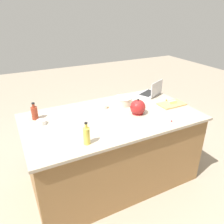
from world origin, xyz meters
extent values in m
plane|color=gray|center=(0.00, 0.00, 0.00)|extent=(12.00, 12.00, 0.00)
cube|color=olive|center=(0.00, 0.00, 0.43)|extent=(1.94, 1.06, 0.87)
cube|color=tan|center=(0.00, 0.00, 0.89)|extent=(2.00, 1.12, 0.03)
cube|color=#B7B7BC|center=(-0.78, -0.37, 0.91)|extent=(0.37, 0.33, 0.02)
cube|color=black|center=(-0.78, -0.38, 0.92)|extent=(0.31, 0.25, 0.00)
cube|color=#B7B7BC|center=(-0.83, -0.27, 1.02)|extent=(0.28, 0.14, 0.20)
cube|color=silver|center=(-0.83, -0.27, 1.02)|extent=(0.25, 0.12, 0.18)
cylinder|color=beige|center=(-0.27, -0.23, 0.95)|extent=(0.22, 0.22, 0.10)
cylinder|color=black|center=(-0.27, -0.23, 0.95)|extent=(0.18, 0.18, 0.08)
torus|color=beige|center=(-0.27, -0.23, 1.00)|extent=(0.23, 0.23, 0.01)
cylinder|color=maroon|center=(0.80, -0.32, 0.97)|extent=(0.07, 0.07, 0.14)
cylinder|color=maroon|center=(0.80, -0.32, 1.06)|extent=(0.03, 0.03, 0.04)
cylinder|color=black|center=(0.80, -0.32, 1.09)|extent=(0.03, 0.03, 0.01)
cylinder|color=#DBC64C|center=(0.46, 0.40, 0.98)|extent=(0.06, 0.06, 0.16)
cylinder|color=#DBC64C|center=(0.46, 0.40, 1.09)|extent=(0.03, 0.03, 0.05)
cylinder|color=black|center=(0.46, 0.40, 1.11)|extent=(0.03, 0.03, 0.01)
cylinder|color=maroon|center=(-0.30, 0.08, 0.91)|extent=(0.13, 0.13, 0.01)
sphere|color=maroon|center=(-0.30, 0.08, 0.98)|extent=(0.18, 0.18, 0.18)
cone|color=maroon|center=(-0.21, 0.08, 1.00)|extent=(0.08, 0.03, 0.07)
sphere|color=black|center=(-0.30, 0.08, 1.07)|extent=(0.02, 0.02, 0.02)
cube|color=tan|center=(-0.83, 0.06, 0.91)|extent=(0.34, 0.20, 0.02)
cube|color=#F4E58C|center=(-0.83, 0.06, 0.94)|extent=(0.11, 0.04, 0.04)
cylinder|color=white|center=(0.76, -0.17, 0.92)|extent=(0.10, 0.10, 0.05)
cylinder|color=white|center=(0.00, -0.24, 0.92)|extent=(0.09, 0.09, 0.05)
sphere|color=yellow|center=(-0.47, -0.24, 0.91)|extent=(0.02, 0.02, 0.02)
sphere|color=orange|center=(-0.06, -0.22, 0.91)|extent=(0.02, 0.02, 0.02)
sphere|color=orange|center=(-0.85, -0.07, 0.91)|extent=(0.02, 0.02, 0.02)
sphere|color=red|center=(-0.52, 0.42, 0.91)|extent=(0.02, 0.02, 0.02)
camera|label=1|loc=(1.03, 2.03, 2.04)|focal=35.41mm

